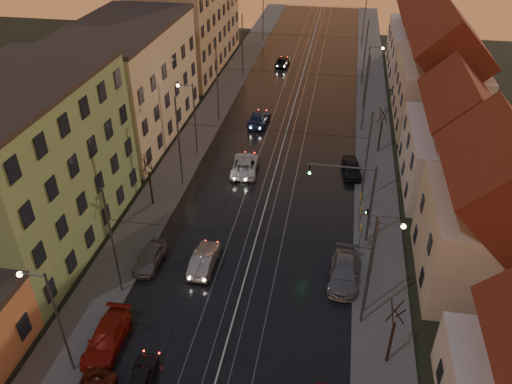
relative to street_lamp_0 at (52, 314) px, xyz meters
The scene contains 41 objects.
road 39.38m from the street_lamp_0, 76.53° to the left, with size 16.00×120.00×0.04m, color black.
sidewalk_left 38.31m from the street_lamp_0, 91.35° to the left, with size 4.00×120.00×0.15m, color #4C4C4C.
sidewalk_right 42.80m from the street_lamp_0, 63.31° to the left, with size 4.00×120.00×0.15m, color #4C4C4C.
tram_rail_0 38.92m from the street_lamp_0, 79.70° to the left, with size 0.06×120.00×0.03m, color gray.
tram_rail_1 39.20m from the street_lamp_0, 77.63° to the left, with size 0.06×120.00×0.03m, color gray.
tram_rail_2 39.56m from the street_lamp_0, 75.43° to the left, with size 0.06×120.00×0.03m, color gray.
tram_rail_3 39.94m from the street_lamp_0, 73.43° to the left, with size 0.06×120.00×0.03m, color gray.
apartment_left_1 14.73m from the street_lamp_0, 124.98° to the left, with size 10.00×18.00×13.00m, color #62915C.
apartment_left_2 33.10m from the street_lamp_0, 104.70° to the left, with size 10.00×20.00×12.00m, color beige.
apartment_left_3 56.67m from the street_lamp_0, 98.53° to the left, with size 10.00×24.00×14.00m, color #8E7E5C.
house_right_1 29.17m from the street_lamp_0, 26.47° to the left, with size 8.67×10.20×10.80m.
house_right_2 36.84m from the street_lamp_0, 44.89° to the left, with size 9.18×12.24×9.20m.
house_right_3 48.61m from the street_lamp_0, 57.52° to the left, with size 9.18×14.28×11.50m.
house_right_4 64.52m from the street_lamp_0, 66.13° to the left, with size 9.18×16.32×10.00m.
catenary_pole_l_1 7.03m from the street_lamp_0, 85.88° to the left, with size 0.16×0.16×9.00m, color #595B60.
catenary_pole_r_1 19.04m from the street_lamp_0, 21.57° to the left, with size 0.16×0.16×9.00m, color #595B60.
catenary_pole_l_2 22.01m from the street_lamp_0, 88.69° to the left, with size 0.16×0.16×9.00m, color #595B60.
catenary_pole_r_2 28.24m from the street_lamp_0, 51.17° to the left, with size 0.16×0.16×9.00m, color #595B60.
catenary_pole_l_3 37.01m from the street_lamp_0, 89.22° to the left, with size 0.16×0.16×9.00m, color #595B60.
catenary_pole_r_3 41.02m from the street_lamp_0, 64.43° to the left, with size 0.16×0.16×9.00m, color #595B60.
catenary_pole_l_4 52.00m from the street_lamp_0, 89.44° to the left, with size 0.16×0.16×9.00m, color #595B60.
catenary_pole_r_4 54.93m from the street_lamp_0, 71.20° to the left, with size 0.16×0.16×9.00m, color #595B60.
catenary_pole_l_5 70.00m from the street_lamp_0, 89.59° to the left, with size 0.16×0.16×9.00m, color #595B60.
catenary_pole_r_5 72.21m from the street_lamp_0, 75.81° to the left, with size 0.16×0.16×9.00m, color #595B60.
street_lamp_0 is the anchor object (origin of this frame).
street_lamp_1 19.89m from the street_lamp_0, 23.72° to the left, with size 1.75×0.32×8.00m.
street_lamp_2 28.00m from the street_lamp_0, 90.00° to the left, with size 1.75×0.32×8.00m.
street_lamp_3 47.62m from the street_lamp_0, 67.52° to the left, with size 1.75×0.32×8.00m.
traffic_light_mast 23.42m from the street_lamp_0, 43.10° to the left, with size 5.30×0.32×7.20m.
bare_tree_0 18.19m from the street_lamp_0, 93.47° to the left, with size 1.09×1.09×5.11m.
bare_tree_1 19.86m from the street_lamp_0, 11.71° to the left, with size 1.09×1.09×5.11m.
bare_tree_2 37.56m from the street_lamp_0, 58.63° to the left, with size 1.09×1.09×5.11m.
driving_car_0 6.44m from the street_lamp_0, ahead, with size 1.45×3.60×1.22m, color black.
driving_car_1 12.81m from the street_lamp_0, 61.52° to the left, with size 1.57×4.51×1.49m, color #9B9CA0.
driving_car_2 26.46m from the street_lamp_0, 76.58° to the left, with size 2.50×5.41×1.50m, color silver.
driving_car_3 37.25m from the street_lamp_0, 81.36° to the left, with size 2.08×5.12×1.49m, color navy.
driving_car_4 58.30m from the street_lamp_0, 84.46° to the left, with size 1.77×4.39×1.50m, color black.
parked_left_2 4.94m from the street_lamp_0, 53.21° to the left, with size 2.01×4.95×1.44m, color #9E1A0F.
parked_left_3 11.14m from the street_lamp_0, 81.33° to the left, with size 1.63×4.06×1.38m, color gray.
parked_right_1 20.22m from the street_lamp_0, 33.98° to the left, with size 2.10×5.17×1.50m, color gray.
parked_right_2 31.72m from the street_lamp_0, 57.92° to the left, with size 1.73×4.29×1.46m, color black.
Camera 1 is at (5.71, -15.45, 26.08)m, focal length 35.00 mm.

